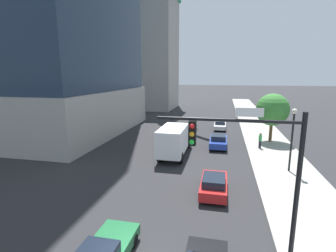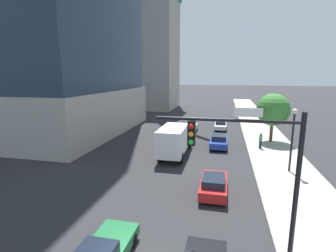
{
  "view_description": "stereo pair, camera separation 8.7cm",
  "coord_description": "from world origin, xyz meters",
  "views": [
    {
      "loc": [
        2.95,
        -8.1,
        8.13
      ],
      "look_at": [
        -1.29,
        11.04,
        4.17
      ],
      "focal_mm": 27.16,
      "sensor_mm": 36.0,
      "label": 1
    },
    {
      "loc": [
        3.03,
        -8.08,
        8.13
      ],
      "look_at": [
        -1.29,
        11.04,
        4.17
      ],
      "focal_mm": 27.16,
      "sensor_mm": 36.0,
      "label": 2
    }
  ],
  "objects": [
    {
      "name": "car_white",
      "position": [
        2.5,
        30.46,
        0.66
      ],
      "size": [
        1.72,
        4.55,
        1.32
      ],
      "color": "silver",
      "rests_on": "ground"
    },
    {
      "name": "construction_building",
      "position": [
        -15.42,
        52.52,
        15.74
      ],
      "size": [
        19.42,
        19.33,
        38.03
      ],
      "color": "#9E9B93",
      "rests_on": "ground"
    },
    {
      "name": "pedestrian_green_shirt",
      "position": [
        7.02,
        20.54,
        1.03
      ],
      "size": [
        0.34,
        0.34,
        1.72
      ],
      "color": "black",
      "rests_on": "sidewalk"
    },
    {
      "name": "street_tree",
      "position": [
        8.63,
        23.94,
        4.04
      ],
      "size": [
        3.85,
        3.85,
        5.82
      ],
      "color": "brown",
      "rests_on": "sidewalk"
    },
    {
      "name": "car_red",
      "position": [
        2.5,
        8.6,
        0.7
      ],
      "size": [
        1.78,
        4.1,
        1.39
      ],
      "color": "red",
      "rests_on": "ground"
    },
    {
      "name": "car_blue",
      "position": [
        2.5,
        20.54,
        0.74
      ],
      "size": [
        1.87,
        4.63,
        1.49
      ],
      "color": "#233D9E",
      "rests_on": "ground"
    },
    {
      "name": "street_lamp",
      "position": [
        8.55,
        13.95,
        3.67
      ],
      "size": [
        0.44,
        0.44,
        5.31
      ],
      "color": "black",
      "rests_on": "sidewalk"
    },
    {
      "name": "traffic_light_pole",
      "position": [
        4.13,
        2.46,
        4.76
      ],
      "size": [
        6.0,
        0.48,
        6.68
      ],
      "color": "black",
      "rests_on": "sidewalk"
    },
    {
      "name": "box_truck",
      "position": [
        -1.79,
        16.46,
        1.78
      ],
      "size": [
        2.36,
        7.51,
        3.12
      ],
      "color": "#B21E1E",
      "rests_on": "ground"
    },
    {
      "name": "car_silver",
      "position": [
        -1.79,
        27.14,
        0.73
      ],
      "size": [
        1.84,
        4.75,
        1.44
      ],
      "color": "#B7B7BC",
      "rests_on": "ground"
    },
    {
      "name": "sidewalk",
      "position": [
        8.29,
        20.0,
        0.07
      ],
      "size": [
        5.32,
        120.0,
        0.15
      ],
      "primitive_type": "cube",
      "color": "#9E9B93",
      "rests_on": "ground"
    }
  ]
}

